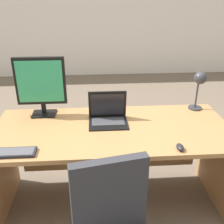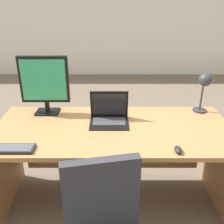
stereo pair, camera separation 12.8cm
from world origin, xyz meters
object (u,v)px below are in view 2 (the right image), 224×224
desk (112,147)px  laptop (109,112)px  keyboard (9,149)px  desk_lamp (204,85)px  mouse (177,150)px  monitor (44,82)px

desk → laptop: size_ratio=6.02×
laptop → keyboard: (-0.67, -0.45, -0.06)m
laptop → desk_lamp: size_ratio=0.88×
desk → laptop: bearing=108.6°
desk → mouse: mouse is taller
laptop → keyboard: bearing=-145.9°
laptop → keyboard: laptop is taller
mouse → desk: bearing=138.0°
desk → monitor: bearing=157.7°
keyboard → desk_lamp: (1.48, 0.61, 0.25)m
keyboard → desk_lamp: bearing=22.5°
laptop → mouse: size_ratio=3.65×
mouse → desk_lamp: size_ratio=0.24×
keyboard → mouse: bearing=-1.3°
monitor → mouse: bearing=-31.9°
mouse → keyboard: bearing=178.7°
monitor → laptop: monitor is taller
monitor → laptop: size_ratio=1.61×
mouse → desk_lamp: desk_lamp is taller
desk → mouse: bearing=-42.0°
mouse → desk_lamp: (0.34, 0.64, 0.24)m
keyboard → desk_lamp: size_ratio=0.92×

